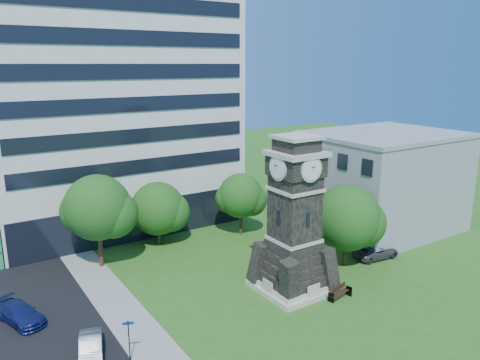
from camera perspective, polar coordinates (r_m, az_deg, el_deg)
ground at (r=35.19m, az=4.63°, el=-15.51°), size 160.00×160.00×0.00m
sidewalk at (r=35.09m, az=-13.62°, el=-15.92°), size 3.00×70.00×0.06m
clock_tower at (r=36.14m, az=6.63°, el=-5.53°), size 5.40×5.40×12.22m
office_tall at (r=52.41m, az=-15.85°, el=10.11°), size 26.20×15.11×28.60m
office_low at (r=51.88m, az=16.88°, el=-0.11°), size 15.20×12.20×10.40m
car_street_mid at (r=31.31m, az=-17.74°, el=-18.93°), size 2.33×4.02×1.25m
car_street_north at (r=36.65m, az=-25.27°, el=-14.49°), size 3.19×4.80×1.29m
car_east_lot at (r=44.99m, az=16.25°, el=-8.38°), size 4.61×2.56×1.22m
park_bench at (r=37.08m, az=12.04°, el=-13.21°), size 1.98×0.53×1.03m
street_sign at (r=29.70m, az=-13.40°, el=-18.07°), size 0.66×0.07×2.75m
tree_nw at (r=41.77m, az=-16.87°, el=-3.49°), size 6.25×5.68×8.24m
tree_nc at (r=46.20m, az=-9.90°, el=-3.60°), size 5.73×5.20×6.25m
tree_ne at (r=47.99m, az=0.13°, el=-2.11°), size 5.07×4.61×6.46m
tree_east at (r=41.62m, az=12.96°, el=-4.72°), size 6.36×5.78×7.27m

